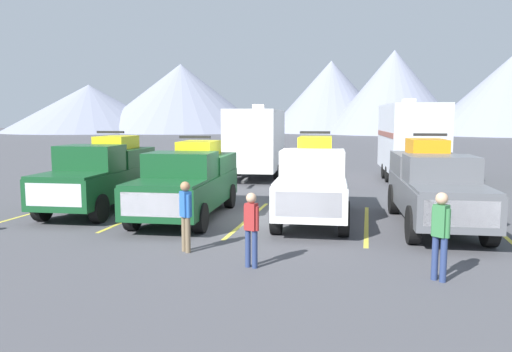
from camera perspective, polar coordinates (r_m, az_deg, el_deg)
ground_plane at (r=15.38m, az=-0.62°, el=-4.76°), size 240.00×240.00×0.00m
pickup_truck_a at (r=17.34m, az=-17.38°, el=0.22°), size 2.40×5.54×2.61m
pickup_truck_b at (r=15.52m, az=-7.80°, el=-0.50°), size 2.50×5.74×2.48m
pickup_truck_c at (r=15.08m, az=6.64°, el=-0.38°), size 2.36×5.72×2.64m
pickup_truck_d at (r=14.89m, az=19.80°, el=-0.90°), size 2.36×5.88×2.61m
lot_stripe_a at (r=18.11m, az=-23.04°, el=-3.55°), size 0.12×5.50×0.01m
lot_stripe_b at (r=16.32m, az=-12.95°, el=-4.26°), size 0.12×5.50×0.01m
lot_stripe_c at (r=15.15m, az=-0.84°, el=-4.93°), size 0.12×5.50×0.01m
lot_stripe_d at (r=14.74m, az=12.62°, el=-5.42°), size 0.12×5.50×0.01m
lot_stripe_e at (r=15.16m, az=26.08°, el=-5.61°), size 0.12×5.50×0.01m
camper_trailer_a at (r=25.37m, az=0.04°, el=4.27°), size 2.92×7.52×3.77m
camper_trailer_b at (r=25.30m, az=17.40°, el=4.24°), size 2.98×7.53×4.02m
person_a at (r=11.38m, az=-8.12°, el=-4.08°), size 0.31×0.30×1.63m
person_b at (r=9.89m, az=20.49°, el=-5.88°), size 0.32×0.31×1.69m
person_c at (r=10.11m, az=-0.55°, el=-5.64°), size 0.33×0.24×1.55m
mountain_ridge at (r=102.48m, az=8.11°, el=8.73°), size 146.52×44.15×16.12m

